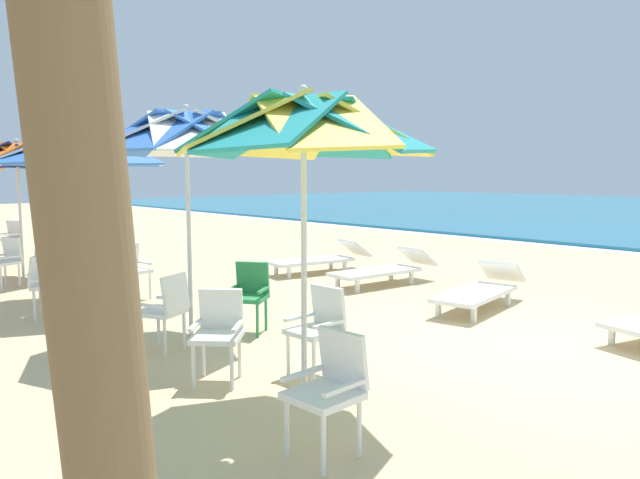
{
  "coord_description": "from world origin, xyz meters",
  "views": [
    {
      "loc": [
        3.28,
        -6.12,
        1.95
      ],
      "look_at": [
        -3.2,
        -0.36,
        1.0
      ],
      "focal_mm": 33.57,
      "sensor_mm": 36.0,
      "label": 1
    }
  ],
  "objects_px": {
    "plastic_chair_13": "(10,236)",
    "plastic_chair_9": "(6,259)",
    "beach_umbrella_3": "(17,157)",
    "sun_lounger_2": "(384,269)",
    "plastic_chair_3": "(166,307)",
    "plastic_chair_6": "(131,267)",
    "plastic_chair_0": "(319,325)",
    "beach_umbrella_2": "(80,151)",
    "plastic_chair_8": "(49,247)",
    "sun_lounger_3": "(320,259)",
    "beach_umbrella_1": "(187,136)",
    "plastic_chair_10": "(64,249)",
    "sun_lounger_1": "(481,289)",
    "plastic_chair_2": "(330,385)",
    "plastic_chair_7": "(47,282)",
    "beach_umbrella_0": "(304,130)",
    "plastic_chair_1": "(218,329)",
    "plastic_chair_5": "(52,267)",
    "plastic_chair_4": "(249,292)"
  },
  "relations": [
    {
      "from": "plastic_chair_10",
      "to": "sun_lounger_1",
      "type": "relative_size",
      "value": 0.39
    },
    {
      "from": "beach_umbrella_1",
      "to": "plastic_chair_2",
      "type": "bearing_deg",
      "value": -13.63
    },
    {
      "from": "sun_lounger_3",
      "to": "plastic_chair_1",
      "type": "bearing_deg",
      "value": -50.29
    },
    {
      "from": "beach_umbrella_1",
      "to": "plastic_chair_10",
      "type": "bearing_deg",
      "value": 175.66
    },
    {
      "from": "sun_lounger_3",
      "to": "beach_umbrella_1",
      "type": "bearing_deg",
      "value": -59.91
    },
    {
      "from": "plastic_chair_10",
      "to": "plastic_chair_13",
      "type": "height_order",
      "value": "same"
    },
    {
      "from": "sun_lounger_2",
      "to": "sun_lounger_1",
      "type": "bearing_deg",
      "value": -9.07
    },
    {
      "from": "plastic_chair_3",
      "to": "plastic_chair_6",
      "type": "height_order",
      "value": "same"
    },
    {
      "from": "plastic_chair_4",
      "to": "plastic_chair_10",
      "type": "distance_m",
      "value": 5.95
    },
    {
      "from": "plastic_chair_2",
      "to": "sun_lounger_3",
      "type": "distance_m",
      "value": 7.75
    },
    {
      "from": "plastic_chair_0",
      "to": "plastic_chair_1",
      "type": "bearing_deg",
      "value": -121.4
    },
    {
      "from": "beach_umbrella_3",
      "to": "sun_lounger_2",
      "type": "bearing_deg",
      "value": 42.66
    },
    {
      "from": "plastic_chair_9",
      "to": "sun_lounger_1",
      "type": "height_order",
      "value": "plastic_chair_9"
    },
    {
      "from": "beach_umbrella_0",
      "to": "plastic_chair_13",
      "type": "relative_size",
      "value": 3.07
    },
    {
      "from": "plastic_chair_5",
      "to": "sun_lounger_3",
      "type": "distance_m",
      "value": 4.88
    },
    {
      "from": "beach_umbrella_2",
      "to": "plastic_chair_5",
      "type": "distance_m",
      "value": 1.92
    },
    {
      "from": "beach_umbrella_0",
      "to": "beach_umbrella_2",
      "type": "bearing_deg",
      "value": 178.46
    },
    {
      "from": "plastic_chair_10",
      "to": "sun_lounger_3",
      "type": "relative_size",
      "value": 0.39
    },
    {
      "from": "plastic_chair_2",
      "to": "plastic_chair_8",
      "type": "height_order",
      "value": "same"
    },
    {
      "from": "plastic_chair_3",
      "to": "plastic_chair_1",
      "type": "bearing_deg",
      "value": -3.45
    },
    {
      "from": "plastic_chair_8",
      "to": "sun_lounger_3",
      "type": "relative_size",
      "value": 0.39
    },
    {
      "from": "plastic_chair_4",
      "to": "plastic_chair_0",
      "type": "bearing_deg",
      "value": -13.19
    },
    {
      "from": "plastic_chair_13",
      "to": "plastic_chair_7",
      "type": "bearing_deg",
      "value": -10.67
    },
    {
      "from": "plastic_chair_7",
      "to": "plastic_chair_9",
      "type": "relative_size",
      "value": 1.0
    },
    {
      "from": "plastic_chair_1",
      "to": "plastic_chair_5",
      "type": "height_order",
      "value": "same"
    },
    {
      "from": "plastic_chair_1",
      "to": "beach_umbrella_1",
      "type": "relative_size",
      "value": 0.31
    },
    {
      "from": "plastic_chair_13",
      "to": "plastic_chair_9",
      "type": "bearing_deg",
      "value": -15.1
    },
    {
      "from": "beach_umbrella_0",
      "to": "plastic_chair_1",
      "type": "xyz_separation_m",
      "value": [
        -1.0,
        -0.21,
        -1.81
      ]
    },
    {
      "from": "plastic_chair_4",
      "to": "plastic_chair_2",
      "type": "bearing_deg",
      "value": -25.53
    },
    {
      "from": "plastic_chair_4",
      "to": "sun_lounger_1",
      "type": "height_order",
      "value": "plastic_chair_4"
    },
    {
      "from": "sun_lounger_3",
      "to": "plastic_chair_7",
      "type": "bearing_deg",
      "value": -85.9
    },
    {
      "from": "plastic_chair_4",
      "to": "plastic_chair_6",
      "type": "relative_size",
      "value": 1.0
    },
    {
      "from": "plastic_chair_6",
      "to": "beach_umbrella_3",
      "type": "relative_size",
      "value": 0.33
    },
    {
      "from": "plastic_chair_4",
      "to": "sun_lounger_2",
      "type": "bearing_deg",
      "value": 106.26
    },
    {
      "from": "plastic_chair_1",
      "to": "plastic_chair_9",
      "type": "bearing_deg",
      "value": -178.02
    },
    {
      "from": "plastic_chair_0",
      "to": "beach_umbrella_2",
      "type": "xyz_separation_m",
      "value": [
        -4.86,
        -0.46,
        1.8
      ]
    },
    {
      "from": "sun_lounger_1",
      "to": "plastic_chair_10",
      "type": "bearing_deg",
      "value": -153.94
    },
    {
      "from": "beach_umbrella_1",
      "to": "plastic_chair_10",
      "type": "xyz_separation_m",
      "value": [
        -5.65,
        0.43,
        -1.9
      ]
    },
    {
      "from": "beach_umbrella_0",
      "to": "plastic_chair_8",
      "type": "relative_size",
      "value": 3.07
    },
    {
      "from": "beach_umbrella_2",
      "to": "beach_umbrella_3",
      "type": "xyz_separation_m",
      "value": [
        -2.92,
        -0.09,
        -0.04
      ]
    },
    {
      "from": "plastic_chair_3",
      "to": "beach_umbrella_3",
      "type": "distance_m",
      "value": 6.35
    },
    {
      "from": "beach_umbrella_0",
      "to": "plastic_chair_7",
      "type": "xyz_separation_m",
      "value": [
        -4.66,
        -0.62,
        -1.81
      ]
    },
    {
      "from": "plastic_chair_7",
      "to": "sun_lounger_2",
      "type": "height_order",
      "value": "plastic_chair_7"
    },
    {
      "from": "plastic_chair_13",
      "to": "plastic_chair_8",
      "type": "bearing_deg",
      "value": -0.03
    },
    {
      "from": "plastic_chair_2",
      "to": "plastic_chair_10",
      "type": "bearing_deg",
      "value": 172.14
    },
    {
      "from": "plastic_chair_8",
      "to": "plastic_chair_13",
      "type": "height_order",
      "value": "same"
    },
    {
      "from": "beach_umbrella_1",
      "to": "plastic_chair_6",
      "type": "distance_m",
      "value": 3.25
    },
    {
      "from": "plastic_chair_8",
      "to": "sun_lounger_2",
      "type": "relative_size",
      "value": 0.4
    },
    {
      "from": "beach_umbrella_3",
      "to": "sun_lounger_1",
      "type": "bearing_deg",
      "value": 30.46
    },
    {
      "from": "beach_umbrella_1",
      "to": "plastic_chair_13",
      "type": "height_order",
      "value": "beach_umbrella_1"
    }
  ]
}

